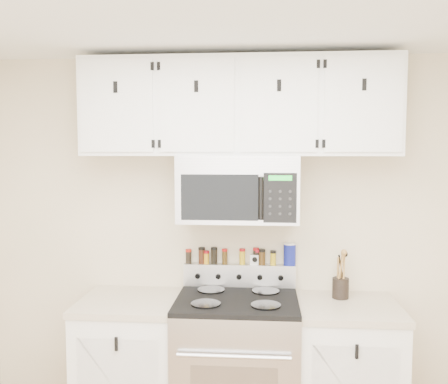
{
  "coord_description": "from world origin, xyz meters",
  "views": [
    {
      "loc": [
        0.16,
        -1.63,
        1.88
      ],
      "look_at": [
        -0.08,
        1.45,
        1.62
      ],
      "focal_mm": 40.0,
      "sensor_mm": 36.0,
      "label": 1
    }
  ],
  "objects_px": {
    "utensil_crock": "(341,286)",
    "salt_canister": "(290,254)",
    "range": "(237,369)",
    "microwave": "(238,189)"
  },
  "relations": [
    {
      "from": "utensil_crock",
      "to": "salt_canister",
      "type": "xyz_separation_m",
      "value": [
        -0.32,
        0.13,
        0.18
      ]
    },
    {
      "from": "range",
      "to": "salt_canister",
      "type": "bearing_deg",
      "value": 39.7
    },
    {
      "from": "utensil_crock",
      "to": "range",
      "type": "bearing_deg",
      "value": -167.39
    },
    {
      "from": "range",
      "to": "microwave",
      "type": "height_order",
      "value": "microwave"
    },
    {
      "from": "microwave",
      "to": "utensil_crock",
      "type": "height_order",
      "value": "microwave"
    },
    {
      "from": "utensil_crock",
      "to": "salt_canister",
      "type": "height_order",
      "value": "salt_canister"
    },
    {
      "from": "microwave",
      "to": "salt_canister",
      "type": "xyz_separation_m",
      "value": [
        0.34,
        0.16,
        -0.45
      ]
    },
    {
      "from": "range",
      "to": "utensil_crock",
      "type": "relative_size",
      "value": 3.57
    },
    {
      "from": "range",
      "to": "microwave",
      "type": "relative_size",
      "value": 1.45
    },
    {
      "from": "microwave",
      "to": "salt_canister",
      "type": "relative_size",
      "value": 4.99
    }
  ]
}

